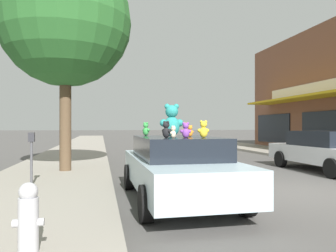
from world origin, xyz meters
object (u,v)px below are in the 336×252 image
at_px(teddy_bear_cream, 173,132).
at_px(plush_art_car, 177,166).
at_px(teddy_bear_black, 166,130).
at_px(teddy_bear_green, 146,129).
at_px(parking_meter, 31,152).
at_px(teddy_bear_yellow, 204,129).
at_px(fire_hydrant, 28,218).
at_px(teddy_bear_orange, 190,131).
at_px(teddy_bear_brown, 186,129).
at_px(parked_car_far_center, 326,150).
at_px(street_tree, 65,21).
at_px(teddy_bear_giant, 172,121).
at_px(teddy_bear_purple, 186,130).

bearing_deg(teddy_bear_cream, plush_art_car, -158.10).
height_order(teddy_bear_black, teddy_bear_green, teddy_bear_black).
bearing_deg(parking_meter, teddy_bear_yellow, -32.71).
bearing_deg(teddy_bear_green, fire_hydrant, 120.62).
height_order(teddy_bear_orange, parking_meter, teddy_bear_orange).
bearing_deg(teddy_bear_brown, parked_car_far_center, 175.82).
xyz_separation_m(teddy_bear_cream, fire_hydrant, (-2.11, -2.03, -0.91)).
height_order(plush_art_car, street_tree, street_tree).
bearing_deg(teddy_bear_giant, street_tree, -55.31).
bearing_deg(fire_hydrant, parked_car_far_center, 35.66).
relative_size(teddy_bear_orange, fire_hydrant, 0.31).
relative_size(teddy_bear_black, teddy_bear_orange, 1.31).
bearing_deg(teddy_bear_yellow, street_tree, -66.03).
bearing_deg(teddy_bear_purple, plush_art_car, -82.66).
bearing_deg(parking_meter, parked_car_far_center, 9.91).
height_order(teddy_bear_green, parked_car_far_center, teddy_bear_green).
xyz_separation_m(teddy_bear_black, teddy_bear_purple, (0.38, 0.02, -0.01)).
xyz_separation_m(plush_art_car, teddy_bear_yellow, (0.37, -0.64, 0.77)).
distance_m(teddy_bear_orange, teddy_bear_brown, 0.28).
bearing_deg(parked_car_far_center, plush_art_car, -151.64).
distance_m(plush_art_car, street_tree, 6.61).
bearing_deg(teddy_bear_cream, parked_car_far_center, 162.90).
height_order(teddy_bear_orange, teddy_bear_brown, teddy_bear_brown).
bearing_deg(parking_meter, teddy_bear_green, -12.13).
bearing_deg(teddy_bear_green, plush_art_car, 171.85).
distance_m(teddy_bear_purple, teddy_bear_orange, 0.72).
bearing_deg(teddy_bear_giant, teddy_bear_yellow, 122.63).
xyz_separation_m(street_tree, parking_meter, (-0.50, -2.68, -3.99)).
relative_size(teddy_bear_yellow, parked_car_far_center, 0.07).
relative_size(teddy_bear_cream, teddy_bear_green, 0.73).
distance_m(teddy_bear_giant, fire_hydrant, 3.86).
bearing_deg(teddy_bear_yellow, parked_car_far_center, -153.06).
bearing_deg(teddy_bear_black, plush_art_car, -60.42).
relative_size(teddy_bear_giant, teddy_bear_orange, 2.85).
bearing_deg(teddy_bear_cream, street_tree, -113.75).
relative_size(teddy_bear_giant, teddy_bear_black, 2.17).
xyz_separation_m(teddy_bear_brown, street_tree, (-2.96, 3.98, 3.45)).
relative_size(plush_art_car, parking_meter, 3.63).
height_order(teddy_bear_black, fire_hydrant, teddy_bear_black).
xyz_separation_m(teddy_bear_giant, teddy_bear_purple, (0.11, -0.75, -0.19)).
height_order(plush_art_car, teddy_bear_giant, teddy_bear_giant).
distance_m(teddy_bear_brown, fire_hydrant, 4.18).
xyz_separation_m(teddy_bear_giant, parking_meter, (-3.10, 1.49, -0.72)).
bearing_deg(street_tree, teddy_bear_purple, -61.22).
height_order(plush_art_car, teddy_bear_orange, teddy_bear_orange).
bearing_deg(street_tree, teddy_bear_brown, -53.38).
bearing_deg(street_tree, teddy_bear_cream, -64.26).
bearing_deg(parked_car_far_center, teddy_bear_cream, -147.62).
height_order(teddy_bear_giant, teddy_bear_yellow, teddy_bear_giant).
xyz_separation_m(teddy_bear_yellow, parking_meter, (-3.55, 2.28, -0.55)).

